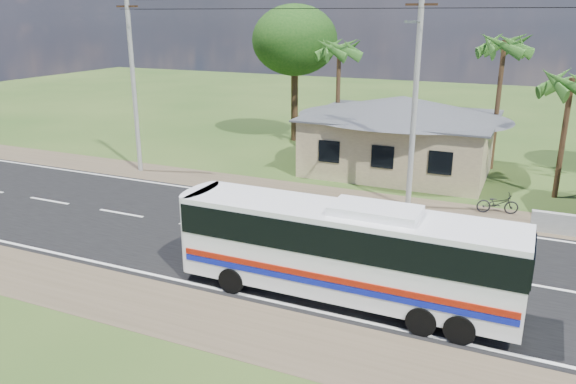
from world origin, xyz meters
name	(u,v)px	position (x,y,z in m)	size (l,w,h in m)	color
ground	(298,244)	(0.00, 0.00, 0.00)	(120.00, 120.00, 0.00)	#244017
road	(298,244)	(0.00, 0.00, 0.01)	(120.00, 16.00, 0.03)	black
house	(401,126)	(1.00, 13.00, 2.64)	(12.40, 10.00, 5.00)	tan
utility_poles	(409,86)	(2.67, 6.49, 5.77)	(32.80, 2.22, 11.00)	#9E9E99
palm_near	(571,84)	(9.50, 11.00, 5.71)	(2.80, 2.80, 6.70)	#47301E
palm_mid	(504,46)	(6.00, 15.50, 7.16)	(2.80, 2.80, 8.20)	#47301E
palm_far	(339,50)	(-4.00, 16.00, 6.68)	(2.80, 2.80, 7.70)	#47301E
tree_behind_house	(295,41)	(-8.00, 18.00, 7.12)	(6.00, 6.00, 9.61)	#47301E
coach_bus	(346,246)	(3.19, -3.63, 1.92)	(10.85, 2.41, 3.37)	white
motorcycle	(498,203)	(7.02, 7.23, 0.49)	(0.65, 1.87, 0.98)	black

